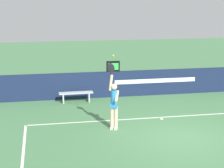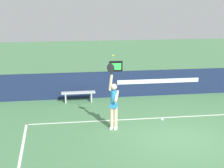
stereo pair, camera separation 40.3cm
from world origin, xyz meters
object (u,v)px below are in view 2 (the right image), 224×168
tennis_ball (113,56)px  tennis_player (114,102)px  speed_display (116,66)px  courtside_bench_near (78,94)px

tennis_ball → tennis_player: bearing=-0.4°
speed_display → tennis_player: 4.62m
tennis_ball → courtside_bench_near: (-0.99, 3.86, -2.35)m
speed_display → courtside_bench_near: bearing=-160.5°
speed_display → tennis_player: size_ratio=0.26×
speed_display → courtside_bench_near: (-1.86, -0.66, -1.14)m
courtside_bench_near → speed_display: bearing=19.5°
tennis_ball → courtside_bench_near: 4.63m
tennis_player → tennis_ball: bearing=179.6°
speed_display → tennis_ball: bearing=-100.9°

